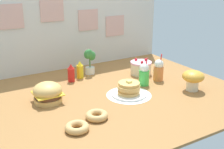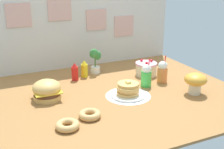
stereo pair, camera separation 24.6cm
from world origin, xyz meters
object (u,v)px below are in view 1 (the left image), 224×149
layer_cake (141,68)px  donut_pink_glaze (77,127)px  ketchup_bottle (71,73)px  pancake_stack (129,89)px  cream_soda_cup (144,74)px  mustard_bottle (80,70)px  burger (48,93)px  orange_float_cup (159,70)px  donut_chocolate (97,115)px  mushroom_stool (193,78)px  potted_plant (90,60)px

layer_cake → donut_pink_glaze: (-1.03, -0.70, -0.04)m
ketchup_bottle → pancake_stack: bearing=-62.6°
ketchup_bottle → cream_soda_cup: (0.54, -0.43, 0.02)m
ketchup_bottle → mustard_bottle: 0.12m
burger → mustard_bottle: 0.59m
orange_float_cup → donut_chocolate: orange_float_cup is taller
pancake_stack → layer_cake: size_ratio=1.36×
mushroom_stool → orange_float_cup: bearing=105.5°
cream_soda_cup → mustard_bottle: bearing=132.2°
orange_float_cup → potted_plant: size_ratio=0.98×
orange_float_cup → donut_pink_glaze: 1.16m
orange_float_cup → cream_soda_cup: bearing=-171.9°
burger → donut_chocolate: 0.50m
donut_pink_glaze → potted_plant: (0.59, 0.98, 0.12)m
pancake_stack → potted_plant: size_ratio=1.11×
donut_pink_glaze → donut_chocolate: 0.21m
burger → pancake_stack: (0.63, -0.22, -0.03)m
donut_pink_glaze → pancake_stack: bearing=26.8°
pancake_stack → cream_soda_cup: size_ratio=1.13×
pancake_stack → layer_cake: 0.57m
pancake_stack → potted_plant: (-0.03, 0.67, 0.09)m
pancake_stack → cream_soda_cup: cream_soda_cup is taller
ketchup_bottle → potted_plant: (0.25, 0.11, 0.06)m
layer_cake → cream_soda_cup: 0.31m
layer_cake → pancake_stack: bearing=-136.4°
layer_cake → cream_soda_cup: cream_soda_cup is taller
burger → pancake_stack: burger is taller
mustard_bottle → mushroom_stool: size_ratio=0.91×
burger → orange_float_cup: bearing=-3.4°
pancake_stack → orange_float_cup: 0.47m
layer_cake → ketchup_bottle: bearing=166.8°
mustard_bottle → orange_float_cup: size_ratio=0.67×
orange_float_cup → donut_pink_glaze: bearing=-156.3°
cream_soda_cup → donut_chocolate: 0.77m
burger → potted_plant: 0.75m
burger → orange_float_cup: size_ratio=0.88×
layer_cake → donut_chocolate: (-0.84, -0.62, -0.04)m
orange_float_cup → layer_cake: bearing=98.7°
burger → potted_plant: bearing=36.7°
mustard_bottle → donut_pink_glaze: mustard_bottle is taller
layer_cake → cream_soda_cup: bearing=-120.9°
layer_cake → potted_plant: bearing=147.9°
donut_chocolate → cream_soda_cup: bearing=27.8°
pancake_stack → orange_float_cup: size_ratio=1.13×
layer_cake → donut_chocolate: bearing=-143.5°
burger → donut_chocolate: size_ratio=1.43×
donut_chocolate → mushroom_stool: (0.97, 0.04, 0.09)m
donut_chocolate → mushroom_stool: 0.98m
layer_cake → ketchup_bottle: ketchup_bottle is taller
pancake_stack → mustard_bottle: 0.62m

